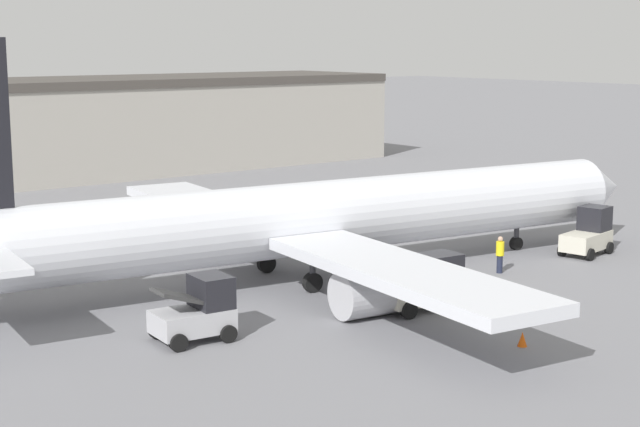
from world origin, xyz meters
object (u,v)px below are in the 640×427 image
(baggage_tug, at_px, (427,284))
(belt_loader_truck, at_px, (198,311))
(pushback_tug, at_px, (589,234))
(ground_crew_worker, at_px, (500,253))
(safety_cone_near, at_px, (522,339))
(airplane, at_px, (301,220))

(baggage_tug, bearing_deg, belt_loader_truck, 173.25)
(pushback_tug, bearing_deg, baggage_tug, 179.49)
(ground_crew_worker, xyz_separation_m, belt_loader_truck, (-17.28, -0.22, 0.15))
(ground_crew_worker, bearing_deg, baggage_tug, 31.45)
(belt_loader_truck, bearing_deg, ground_crew_worker, 5.92)
(baggage_tug, relative_size, safety_cone_near, 6.69)
(ground_crew_worker, relative_size, pushback_tug, 0.54)
(baggage_tug, xyz_separation_m, pushback_tug, (14.40, 2.47, 0.05))
(airplane, distance_m, baggage_tug, 7.67)
(airplane, height_order, pushback_tug, airplane)
(pushback_tug, bearing_deg, ground_crew_worker, 169.46)
(ground_crew_worker, relative_size, baggage_tug, 0.50)
(ground_crew_worker, height_order, baggage_tug, baggage_tug)
(belt_loader_truck, bearing_deg, airplane, 35.32)
(ground_crew_worker, distance_m, safety_cone_near, 11.82)
(safety_cone_near, bearing_deg, pushback_tug, 28.75)
(airplane, distance_m, safety_cone_near, 13.53)
(belt_loader_truck, height_order, safety_cone_near, belt_loader_truck)
(ground_crew_worker, relative_size, belt_loader_truck, 0.59)
(ground_crew_worker, relative_size, safety_cone_near, 3.31)
(pushback_tug, relative_size, safety_cone_near, 6.19)
(baggage_tug, relative_size, belt_loader_truck, 1.20)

